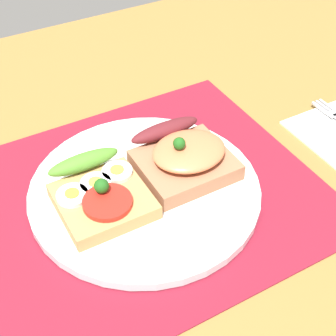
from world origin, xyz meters
TOP-DOWN VIEW (x-y plane):
  - ground_plane at (0.00, 0.00)cm, footprint 120.00×90.00cm
  - placemat at (0.00, 0.00)cm, footprint 38.49×33.48cm
  - plate at (0.00, 0.00)cm, footprint 25.89×25.89cm
  - sandwich_egg_tomato at (-5.20, 0.23)cm, footprint 9.35×10.59cm
  - sandwich_salmon at (5.36, 0.20)cm, footprint 10.38×10.45cm

SIDE VIEW (x-z plane):
  - ground_plane at x=0.00cm, z-range -3.20..0.00cm
  - placemat at x=0.00cm, z-range 0.00..0.30cm
  - plate at x=0.00cm, z-range 0.30..1.39cm
  - sandwich_egg_tomato at x=-5.20cm, z-range 0.77..4.67cm
  - sandwich_salmon at x=5.36cm, z-range 0.64..5.84cm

